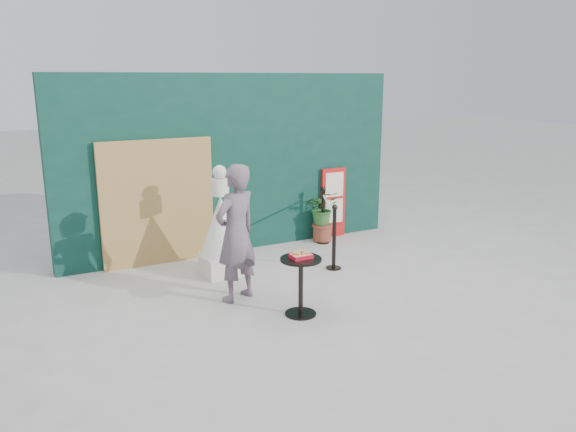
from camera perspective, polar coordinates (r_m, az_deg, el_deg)
The scene contains 10 objects.
ground at distance 7.35m, azimuth 4.49°, elevation -9.59°, with size 60.00×60.00×0.00m, color #ADAAA5.
back_wall at distance 9.65m, azimuth -5.51°, elevation 5.34°, with size 6.00×0.30×3.00m, color #0A2F28.
bamboo_fence at distance 9.10m, azimuth -13.07°, elevation 1.32°, with size 1.80×0.08×2.00m, color tan.
woman at distance 7.44m, azimuth -5.30°, elevation -1.77°, with size 0.67×0.44×1.85m, color #665760.
menu_board at distance 10.51m, azimuth 4.61°, elevation 1.35°, with size 0.50×0.07×1.30m.
statue at distance 8.48m, azimuth -6.80°, elevation -1.51°, with size 0.66×0.66×1.68m.
cafe_table at distance 7.05m, azimuth 1.31°, elevation -6.24°, with size 0.52×0.52×0.75m.
food_basket at distance 6.96m, azimuth 1.33°, elevation -4.00°, with size 0.26×0.19×0.11m.
planter at distance 10.19m, azimuth 3.51°, elevation 0.36°, with size 0.55×0.48×0.94m.
stanchion_barrier at distance 9.43m, azimuth 4.10°, elevation -1.07°, with size 0.84×1.54×1.03m.
Camera 1 is at (-3.68, -5.65, 2.92)m, focal length 35.00 mm.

